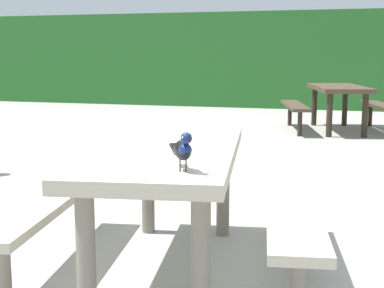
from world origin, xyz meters
name	(u,v)px	position (x,y,z in m)	size (l,w,h in m)	color
ground_plane	(152,279)	(0.00, 0.00, 0.00)	(60.00, 60.00, 0.00)	#A3A099
hedge_wall	(311,60)	(0.00, 10.92, 1.11)	(28.00, 1.77, 2.21)	#235B23
picnic_table_foreground	(168,179)	(0.06, 0.14, 0.56)	(1.93, 1.95, 0.74)	#B2A893
bird_grackle	(183,149)	(0.34, -0.48, 0.84)	(0.18, 0.25, 0.18)	black
picnic_table_mid_left	(338,97)	(0.79, 6.62, 0.56)	(2.03, 2.05, 0.74)	#473828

